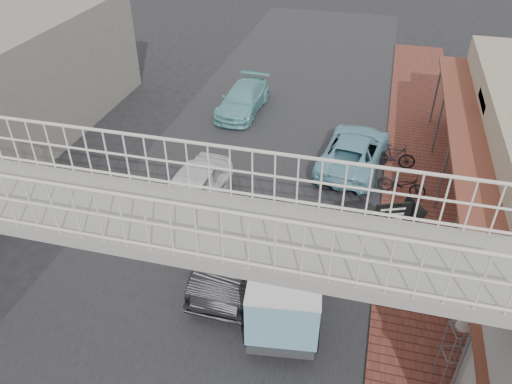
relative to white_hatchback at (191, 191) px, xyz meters
The scene contains 14 objects.
ground 3.35m from the white_hatchback, 59.44° to the right, with size 120.00×120.00×0.00m, color black.
road_strip 3.35m from the white_hatchback, 59.44° to the right, with size 10.00×60.00×0.01m, color black.
sidewalk 8.19m from the white_hatchback, ahead, with size 3.00×40.00×0.10m, color brown.
footbridge 7.41m from the white_hatchback, 76.31° to the right, with size 16.40×2.40×6.34m.
building_far_left 10.02m from the white_hatchback, 161.14° to the left, with size 5.00×14.00×5.00m, color gray.
white_hatchback is the anchor object (origin of this frame).
dark_sedan 3.54m from the white_hatchback, 44.68° to the right, with size 1.73×4.96×1.63m, color black.
angkot_curb 6.99m from the white_hatchback, 39.96° to the left, with size 2.30×4.99×1.39m, color #6DAABD.
angkot_far 8.27m from the white_hatchback, 92.83° to the left, with size 1.80×4.43×1.29m, color #66ACB2.
angkot_van 5.65m from the white_hatchback, 41.23° to the right, with size 2.40×4.39×2.05m.
motorcycle_near 7.80m from the white_hatchback, 20.19° to the left, with size 0.63×1.80×0.94m, color black.
motorcycle_far 8.34m from the white_hatchback, 33.44° to the left, with size 0.49×1.72×1.04m, color black.
street_clock 10.15m from the white_hatchback, 31.54° to the right, with size 0.67×0.62×2.61m.
arrow_sign 7.81m from the white_hatchback, 11.43° to the right, with size 1.66×1.12×2.76m.
Camera 1 is at (4.25, -10.73, 10.99)m, focal length 35.00 mm.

